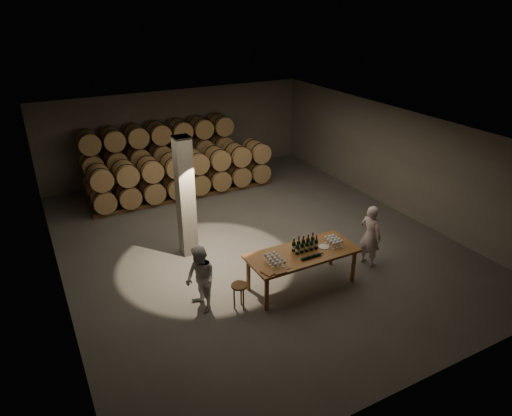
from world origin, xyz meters
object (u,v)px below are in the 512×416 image
notebook_near (279,271)px  plate (324,247)px  tasting_table (302,256)px  stool (239,289)px  person_woman (200,279)px  person_man (370,236)px  bottle_cluster (305,245)px

notebook_near → plate: bearing=18.3°
tasting_table → plate: 0.59m
notebook_near → stool: (-0.77, 0.36, -0.42)m
tasting_table → notebook_near: (-0.89, -0.45, 0.12)m
stool → plate: bearing=1.5°
plate → notebook_near: bearing=-163.9°
notebook_near → person_woman: person_woman is taller
person_man → person_woman: size_ratio=1.07×
stool → notebook_near: bearing=-25.2°
bottle_cluster → person_woman: 2.54m
bottle_cluster → person_woman: person_woman is taller
bottle_cluster → plate: 0.49m
tasting_table → person_woman: bearing=173.4°
bottle_cluster → plate: bottle_cluster is taller
tasting_table → plate: plate is taller
bottle_cluster → notebook_near: size_ratio=2.26×
stool → person_man: bearing=1.6°
stool → person_woman: (-0.74, 0.37, 0.27)m
bottle_cluster → stool: bottle_cluster is taller
bottle_cluster → plate: size_ratio=2.34×
plate → tasting_table: bearing=177.2°
bottle_cluster → plate: (0.47, -0.10, -0.12)m
bottle_cluster → person_man: 1.94m
notebook_near → person_man: 2.96m
plate → stool: size_ratio=0.43×
plate → person_woman: person_woman is taller
notebook_near → bottle_cluster: bearing=29.9°
tasting_table → person_woman: person_woman is taller
tasting_table → person_man: person_man is taller
tasting_table → stool: 1.69m
stool → person_man: (3.70, 0.10, 0.32)m
bottle_cluster → person_man: bearing=-1.7°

